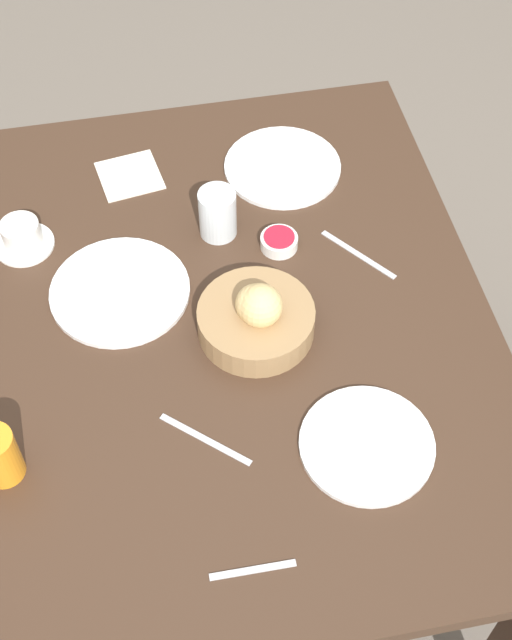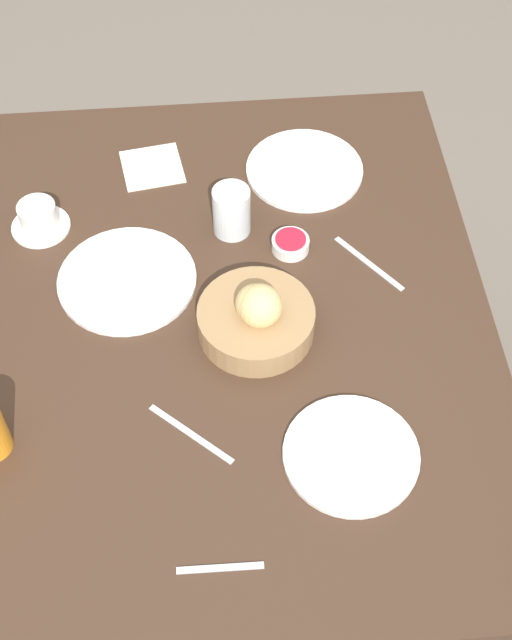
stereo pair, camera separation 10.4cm
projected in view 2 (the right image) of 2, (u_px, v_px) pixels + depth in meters
name	position (u px, v px, depth m)	size (l,w,h in m)	color
ground_plane	(237.00, 505.00, 2.24)	(10.00, 10.00, 0.00)	#6B6056
dining_table	(231.00, 351.00, 1.71)	(1.21, 0.96, 0.78)	#3D281C
bread_basket	(257.00, 317.00, 1.57)	(0.21, 0.21, 0.12)	#99754C
plate_near_left	(351.00, 455.00, 1.44)	(0.22, 0.22, 0.01)	white
plate_near_right	(304.00, 170.00, 1.85)	(0.24, 0.24, 0.01)	white
plate_far_center	(127.00, 280.00, 1.67)	(0.26, 0.26, 0.01)	white
water_tumbler	(232.00, 211.00, 1.71)	(0.07, 0.07, 0.10)	silver
coffee_cup	(39.00, 218.00, 1.73)	(0.12, 0.12, 0.06)	white
jam_bowl_berry	(290.00, 244.00, 1.71)	(0.07, 0.07, 0.03)	white
fork_silver	(369.00, 263.00, 1.70)	(0.15, 0.11, 0.00)	#B7B7BC
knife_silver	(191.00, 434.00, 1.47)	(0.13, 0.14, 0.00)	#B7B7BC
spoon_coffee	(220.00, 568.00, 1.33)	(0.01, 0.13, 0.00)	#B7B7BC
napkin	(152.00, 167.00, 1.86)	(0.14, 0.14, 0.00)	silver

